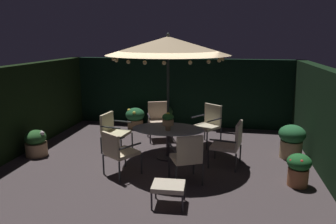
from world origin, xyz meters
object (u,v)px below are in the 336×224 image
object	(u,v)px
patio_chair_east	(209,122)
patio_umbrella	(168,46)
patio_dining_table	(168,134)
potted_plant_back_left	(135,117)
potted_plant_front_corner	(299,168)
potted_plant_back_center	(163,115)
patio_chair_north	(187,155)
patio_chair_southwest	(118,150)
patio_chair_northeast	(231,142)
potted_plant_left_near	(292,140)
patio_chair_south	(113,129)
potted_plant_back_right	(36,143)
centerpiece_planter	(168,120)
ottoman_footrest	(168,187)
patio_chair_southeast	(159,118)

from	to	relation	value
patio_chair_east	patio_umbrella	bearing A→B (deg)	-126.73
patio_dining_table	potted_plant_back_left	xyz separation A→B (m)	(-1.50, 2.32, -0.24)
potted_plant_front_corner	potted_plant_back_center	bearing A→B (deg)	132.71
patio_chair_north	patio_chair_southwest	distance (m)	1.43
potted_plant_front_corner	patio_chair_southwest	bearing A→B (deg)	-176.65
patio_chair_northeast	potted_plant_left_near	size ratio (longest dim) A/B	1.27
patio_chair_south	patio_chair_southwest	world-z (taller)	patio_chair_south
patio_chair_north	potted_plant_back_right	size ratio (longest dim) A/B	1.60
patio_chair_southwest	potted_plant_back_center	size ratio (longest dim) A/B	1.37
patio_dining_table	patio_chair_east	bearing A→B (deg)	53.27
centerpiece_planter	patio_chair_south	bearing A→B (deg)	165.42
potted_plant_back_right	potted_plant_back_left	size ratio (longest dim) A/B	1.00
patio_chair_north	potted_plant_back_center	xyz separation A→B (m)	(-1.29, 3.99, -0.22)
potted_plant_front_corner	potted_plant_back_right	size ratio (longest dim) A/B	1.01
centerpiece_planter	potted_plant_back_right	bearing A→B (deg)	-174.19
patio_chair_northeast	patio_umbrella	bearing A→B (deg)	169.31
patio_dining_table	ottoman_footrest	bearing A→B (deg)	-78.95
patio_chair_south	patio_chair_east	bearing A→B (deg)	22.54
patio_chair_southeast	potted_plant_back_left	xyz separation A→B (m)	(-0.98, 0.95, -0.25)
potted_plant_left_near	patio_chair_southeast	bearing A→B (deg)	165.68
potted_plant_left_near	potted_plant_back_right	bearing A→B (deg)	-170.49
centerpiece_planter	patio_chair_southwest	world-z (taller)	centerpiece_planter
patio_chair_east	ottoman_footrest	xyz separation A→B (m)	(-0.45, -3.38, -0.27)
potted_plant_back_center	ottoman_footrest	bearing A→B (deg)	-77.34
patio_chair_south	ottoman_footrest	size ratio (longest dim) A/B	1.67
centerpiece_planter	potted_plant_back_center	world-z (taller)	centerpiece_planter
patio_dining_table	potted_plant_left_near	bearing A→B (deg)	10.13
patio_chair_east	potted_plant_front_corner	bearing A→B (deg)	-49.75
centerpiece_planter	patio_chair_east	xyz separation A→B (m)	(0.85, 1.35, -0.36)
potted_plant_back_center	potted_plant_back_left	bearing A→B (deg)	-157.52
potted_plant_left_near	centerpiece_planter	bearing A→B (deg)	-166.43
patio_chair_north	patio_chair_southwest	world-z (taller)	patio_chair_north
patio_chair_northeast	patio_chair_south	distance (m)	2.93
patio_umbrella	ottoman_footrest	size ratio (longest dim) A/B	5.08
patio_umbrella	patio_chair_northeast	bearing A→B (deg)	-10.69
patio_dining_table	patio_chair_southeast	distance (m)	1.47
patio_umbrella	centerpiece_planter	size ratio (longest dim) A/B	6.79
patio_umbrella	patio_chair_northeast	xyz separation A→B (m)	(1.45, -0.27, -2.04)
patio_chair_south	potted_plant_front_corner	distance (m)	4.36
ottoman_footrest	potted_plant_left_near	size ratio (longest dim) A/B	0.71
potted_plant_back_left	potted_plant_front_corner	bearing A→B (deg)	-38.20
ottoman_footrest	potted_plant_back_center	world-z (taller)	potted_plant_back_center
centerpiece_planter	patio_chair_northeast	world-z (taller)	centerpiece_planter
patio_chair_east	patio_chair_southwest	size ratio (longest dim) A/B	1.12
patio_chair_southeast	potted_plant_back_left	bearing A→B (deg)	136.16
patio_umbrella	patio_chair_southeast	xyz separation A→B (m)	(-0.52, 1.37, -2.01)
patio_chair_northeast	potted_plant_back_left	size ratio (longest dim) A/B	1.60
ottoman_footrest	potted_plant_back_left	world-z (taller)	potted_plant_back_left
patio_chair_northeast	potted_plant_front_corner	distance (m)	1.50
centerpiece_planter	patio_chair_south	xyz separation A→B (m)	(-1.48, 0.38, -0.42)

